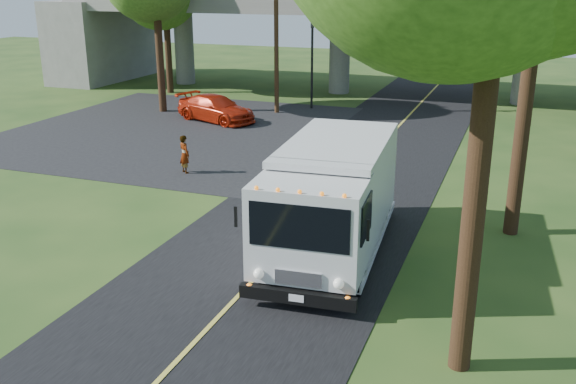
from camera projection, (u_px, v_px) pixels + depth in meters
The scene contains 10 objects.
ground at pixel (197, 340), 14.08m from camera, with size 120.00×120.00×0.00m, color #234016.
road at pixel (329, 200), 22.97m from camera, with size 7.00×90.00×0.02m, color black.
parking_lot at pixel (173, 129), 33.72m from camera, with size 16.00×18.00×0.01m, color black.
lane_line at pixel (329, 199), 22.96m from camera, with size 0.12×90.00×0.01m, color gold.
overpass at pixel (431, 27), 41.09m from camera, with size 54.00×10.00×7.30m.
traffic_signal at pixel (312, 55), 38.17m from camera, with size 0.18×0.22×5.20m.
utility_pole at pixel (276, 33), 36.44m from camera, with size 1.60×0.26×9.00m.
step_van at pixel (332, 196), 18.03m from camera, with size 3.37×7.79×3.19m.
red_sedan at pixel (216, 108), 35.45m from camera, with size 1.99×4.89×1.42m, color #A81F0A.
pedestrian at pixel (185, 154), 25.93m from camera, with size 0.58×0.38×1.58m, color gray.
Camera 1 is at (6.16, -10.85, 7.56)m, focal length 40.00 mm.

